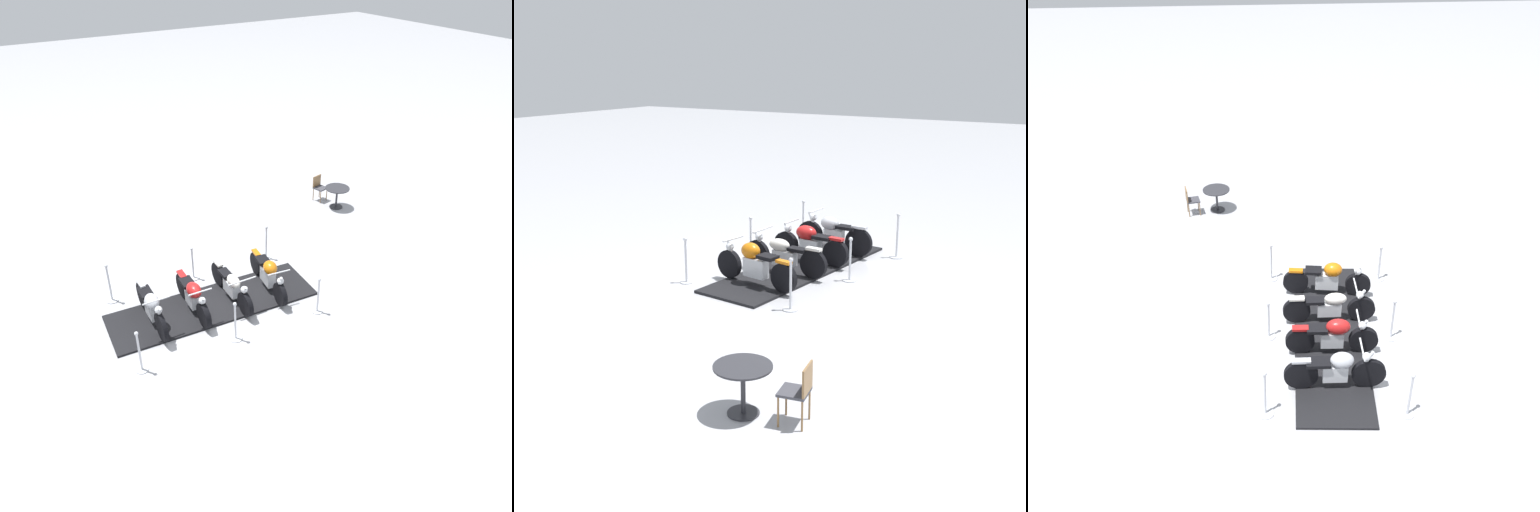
% 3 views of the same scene
% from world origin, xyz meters
% --- Properties ---
extents(ground_plane, '(80.00, 80.00, 0.00)m').
position_xyz_m(ground_plane, '(0.00, 0.00, 0.00)').
color(ground_plane, '#B2B2B7').
extents(display_platform, '(2.10, 5.54, 0.06)m').
position_xyz_m(display_platform, '(0.00, 0.00, 0.03)').
color(display_platform, black).
rests_on(display_platform, ground_plane).
extents(motorcycle_chrome, '(2.12, 0.66, 1.04)m').
position_xyz_m(motorcycle_chrome, '(-0.12, -1.60, 0.56)').
color(motorcycle_chrome, black).
rests_on(motorcycle_chrome, display_platform).
extents(motorcycle_maroon, '(2.06, 0.61, 0.95)m').
position_xyz_m(motorcycle_maroon, '(-0.02, -0.54, 0.53)').
color(motorcycle_maroon, black).
rests_on(motorcycle_maroon, display_platform).
extents(motorcycle_cream, '(2.20, 0.77, 0.96)m').
position_xyz_m(motorcycle_cream, '(0.08, 0.53, 0.49)').
color(motorcycle_cream, black).
rests_on(motorcycle_cream, display_platform).
extents(motorcycle_copper, '(2.20, 0.65, 0.94)m').
position_xyz_m(motorcycle_copper, '(0.18, 1.60, 0.53)').
color(motorcycle_copper, black).
rests_on(motorcycle_copper, display_platform).
extents(stanchion_left_front, '(0.35, 0.35, 1.14)m').
position_xyz_m(stanchion_left_front, '(-1.62, -2.17, 0.35)').
color(stanchion_left_front, silver).
rests_on(stanchion_left_front, ground_plane).
extents(stanchion_left_rear, '(0.32, 0.32, 1.09)m').
position_xyz_m(stanchion_left_rear, '(-1.20, 2.42, 0.36)').
color(stanchion_left_rear, silver).
rests_on(stanchion_left_rear, ground_plane).
extents(stanchion_right_mid, '(0.33, 0.33, 1.10)m').
position_xyz_m(stanchion_right_mid, '(1.41, -0.13, 0.36)').
color(stanchion_right_mid, silver).
rests_on(stanchion_right_mid, ground_plane).
extents(stanchion_right_front, '(0.29, 0.29, 1.12)m').
position_xyz_m(stanchion_right_front, '(1.20, -2.42, 0.40)').
color(stanchion_right_front, silver).
rests_on(stanchion_right_front, ground_plane).
extents(stanchion_left_mid, '(0.33, 0.33, 1.02)m').
position_xyz_m(stanchion_left_mid, '(-1.41, 0.13, 0.32)').
color(stanchion_left_mid, silver).
rests_on(stanchion_left_mid, ground_plane).
extents(stanchion_right_rear, '(0.28, 0.28, 1.05)m').
position_xyz_m(stanchion_right_rear, '(1.62, 2.17, 0.38)').
color(stanchion_right_rear, silver).
rests_on(stanchion_right_rear, ground_plane).
extents(cafe_table, '(0.84, 0.84, 0.74)m').
position_xyz_m(cafe_table, '(-2.68, 6.30, 0.56)').
color(cafe_table, '#2D2D33').
rests_on(cafe_table, ground_plane).
extents(cafe_chair_near_table, '(0.47, 0.47, 0.90)m').
position_xyz_m(cafe_chair_near_table, '(-3.49, 6.14, 0.53)').
color(cafe_chair_near_table, olive).
rests_on(cafe_chair_near_table, ground_plane).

